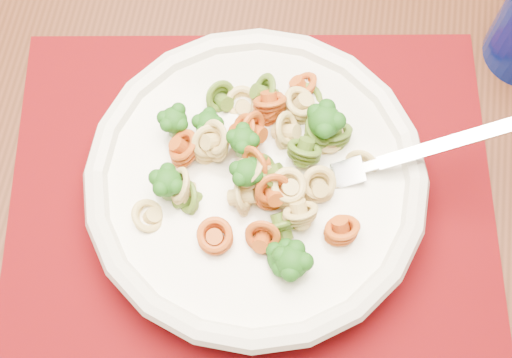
% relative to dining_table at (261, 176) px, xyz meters
% --- Properties ---
extents(dining_table, '(1.45, 1.07, 0.72)m').
position_rel_dining_table_xyz_m(dining_table, '(0.00, 0.00, 0.00)').
color(dining_table, '#4A2414').
rests_on(dining_table, ground).
extents(placemat, '(0.50, 0.44, 0.00)m').
position_rel_dining_table_xyz_m(placemat, '(0.01, -0.06, 0.10)').
color(placemat, '#5C0803').
rests_on(placemat, dining_table).
extents(pasta_bowl, '(0.28, 0.28, 0.05)m').
position_rel_dining_table_xyz_m(pasta_bowl, '(0.02, -0.06, 0.14)').
color(pasta_bowl, white).
rests_on(pasta_bowl, placemat).
extents(pasta_broccoli_heap, '(0.24, 0.24, 0.06)m').
position_rel_dining_table_xyz_m(pasta_broccoli_heap, '(0.02, -0.06, 0.15)').
color(pasta_broccoli_heap, '#D8C26B').
rests_on(pasta_broccoli_heap, pasta_bowl).
extents(fork, '(0.17, 0.11, 0.08)m').
position_rel_dining_table_xyz_m(fork, '(0.08, -0.03, 0.15)').
color(fork, silver).
rests_on(fork, pasta_bowl).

